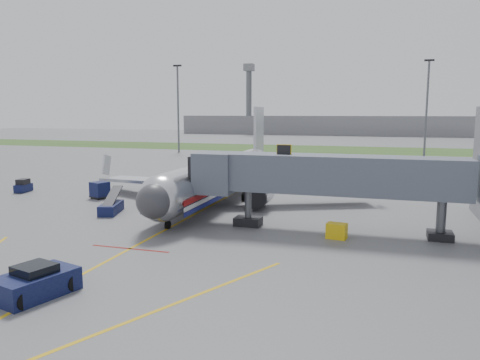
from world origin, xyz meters
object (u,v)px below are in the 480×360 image
(baggage_tug, at_px, (23,186))
(belt_loader, at_px, (111,207))
(pushback_tug, at_px, (36,283))
(airliner, at_px, (221,176))
(ramp_worker, at_px, (173,197))

(baggage_tug, xyz_separation_m, belt_loader, (16.60, -7.22, -0.13))
(pushback_tug, relative_size, belt_loader, 0.94)
(airliner, distance_m, baggage_tug, 24.54)
(airliner, bearing_deg, baggage_tug, -174.99)
(airliner, height_order, baggage_tug, airliner)
(pushback_tug, relative_size, baggage_tug, 1.87)
(pushback_tug, distance_m, baggage_tug, 35.44)
(airliner, relative_size, pushback_tug, 7.95)
(airliner, height_order, ramp_worker, airliner)
(belt_loader, xyz_separation_m, ramp_worker, (4.19, 4.76, 0.41))
(belt_loader, distance_m, ramp_worker, 6.36)
(airliner, relative_size, ramp_worker, 18.46)
(ramp_worker, bearing_deg, airliner, 0.69)
(pushback_tug, distance_m, belt_loader, 20.23)
(airliner, xyz_separation_m, ramp_worker, (-3.58, -4.59, -1.68))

